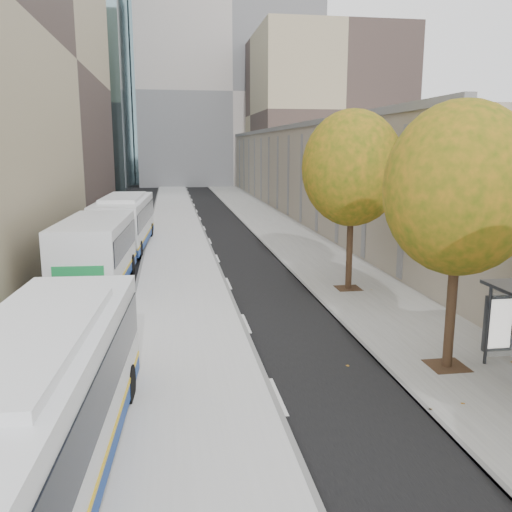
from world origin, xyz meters
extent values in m
cube|color=#B9B9B9|center=(-3.88, 35.00, 0.07)|extent=(4.25, 150.00, 0.15)
cube|color=gray|center=(4.12, 35.00, 0.04)|extent=(4.75, 150.00, 0.08)
cube|color=gray|center=(15.50, 64.00, 4.00)|extent=(18.00, 92.00, 8.00)
cube|color=#A59C97|center=(6.00, 96.00, 15.00)|extent=(30.00, 18.00, 30.00)
cylinder|color=black|center=(3.60, 13.00, 1.70)|extent=(0.28, 0.28, 3.24)
sphere|color=#2B4F0E|center=(3.60, 13.00, 5.26)|extent=(4.20, 4.20, 4.20)
cylinder|color=black|center=(3.60, 22.00, 1.77)|extent=(0.28, 0.28, 3.38)
sphere|color=#2B4F0E|center=(3.60, 22.00, 5.48)|extent=(4.40, 4.40, 4.40)
cube|color=silver|center=(-7.41, 30.08, 1.58)|extent=(3.76, 19.05, 3.16)
cube|color=black|center=(-7.41, 30.08, 2.16)|extent=(3.78, 18.30, 1.09)
cube|color=#16803C|center=(-7.41, 20.64, 1.21)|extent=(2.00, 0.17, 1.22)
imported|color=silver|center=(-7.43, 45.56, 0.60)|extent=(2.34, 3.76, 1.19)
camera|label=1|loc=(-4.27, -0.86, 6.39)|focal=38.00mm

